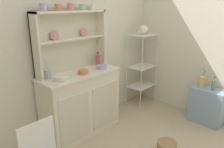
% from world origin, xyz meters
% --- Properties ---
extents(wall_back, '(3.84, 0.05, 2.50)m').
position_xyz_m(wall_back, '(0.00, 1.62, 1.25)').
color(wall_back, silver).
rests_on(wall_back, ground).
extents(hutch_cabinet, '(1.09, 0.45, 0.88)m').
position_xyz_m(hutch_cabinet, '(-0.04, 1.37, 0.45)').
color(hutch_cabinet, silver).
rests_on(hutch_cabinet, ground).
extents(hutch_shelf_unit, '(1.02, 0.18, 0.77)m').
position_xyz_m(hutch_shelf_unit, '(-0.04, 1.53, 1.33)').
color(hutch_shelf_unit, beige).
rests_on(hutch_shelf_unit, hutch_cabinet).
extents(bakers_rack, '(0.45, 0.33, 1.25)m').
position_xyz_m(bakers_rack, '(1.29, 1.35, 0.77)').
color(bakers_rack, silver).
rests_on(bakers_rack, ground).
extents(side_shelf_blue, '(0.28, 0.48, 0.54)m').
position_xyz_m(side_shelf_blue, '(1.44, 0.23, 0.27)').
color(side_shelf_blue, '#849EBC').
rests_on(side_shelf_blue, ground).
extents(floor_basket, '(0.23, 0.23, 0.15)m').
position_xyz_m(floor_basket, '(0.38, 0.28, 0.07)').
color(floor_basket, '#93754C').
rests_on(floor_basket, ground).
extents(cup_lilac_0, '(0.09, 0.08, 0.09)m').
position_xyz_m(cup_lilac_0, '(-0.40, 1.49, 1.70)').
color(cup_lilac_0, '#B79ECC').
rests_on(cup_lilac_0, hutch_shelf_unit).
extents(cup_terracotta_1, '(0.09, 0.07, 0.08)m').
position_xyz_m(cup_terracotta_1, '(-0.22, 1.49, 1.69)').
color(cup_terracotta_1, '#C67556').
rests_on(cup_terracotta_1, hutch_shelf_unit).
extents(cup_rose_2, '(0.09, 0.08, 0.09)m').
position_xyz_m(cup_rose_2, '(-0.04, 1.49, 1.70)').
color(cup_rose_2, '#D17A84').
rests_on(cup_rose_2, hutch_shelf_unit).
extents(cup_sage_3, '(0.10, 0.08, 0.08)m').
position_xyz_m(cup_sage_3, '(0.15, 1.49, 1.69)').
color(cup_sage_3, '#9EB78E').
rests_on(cup_sage_3, hutch_shelf_unit).
extents(cup_cream_4, '(0.08, 0.07, 0.08)m').
position_xyz_m(cup_cream_4, '(0.32, 1.49, 1.69)').
color(cup_cream_4, silver).
rests_on(cup_cream_4, hutch_shelf_unit).
extents(bowl_mixing_large, '(0.17, 0.17, 0.05)m').
position_xyz_m(bowl_mixing_large, '(-0.36, 1.29, 0.91)').
color(bowl_mixing_large, silver).
rests_on(bowl_mixing_large, hutch_cabinet).
extents(bowl_floral_medium, '(0.13, 0.13, 0.05)m').
position_xyz_m(bowl_floral_medium, '(-0.04, 1.29, 0.91)').
color(bowl_floral_medium, '#C67556').
rests_on(bowl_floral_medium, hutch_cabinet).
extents(bowl_cream_small, '(0.15, 0.15, 0.05)m').
position_xyz_m(bowl_cream_small, '(0.27, 1.29, 0.91)').
color(bowl_cream_small, '#B79ECC').
rests_on(bowl_cream_small, hutch_cabinet).
extents(jam_bottle, '(0.06, 0.06, 0.19)m').
position_xyz_m(jam_bottle, '(0.36, 1.45, 0.96)').
color(jam_bottle, '#B74C47').
rests_on(jam_bottle, hutch_cabinet).
extents(utensil_jar, '(0.08, 0.08, 0.25)m').
position_xyz_m(utensil_jar, '(-0.45, 1.45, 0.94)').
color(utensil_jar, '#B2B7C6').
rests_on(utensil_jar, hutch_cabinet).
extents(porcelain_teapot, '(0.24, 0.15, 0.18)m').
position_xyz_m(porcelain_teapot, '(1.29, 1.35, 1.32)').
color(porcelain_teapot, white).
rests_on(porcelain_teapot, bakers_rack).
extents(flower_vase, '(0.09, 0.09, 0.29)m').
position_xyz_m(flower_vase, '(1.44, 0.35, 0.63)').
color(flower_vase, '#DBB760').
rests_on(flower_vase, side_shelf_blue).
extents(oil_bottle, '(0.05, 0.05, 0.20)m').
position_xyz_m(oil_bottle, '(1.44, 0.19, 0.63)').
color(oil_bottle, '#6B8C60').
rests_on(oil_bottle, side_shelf_blue).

